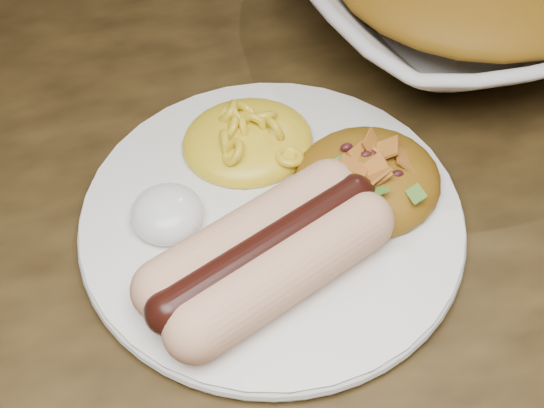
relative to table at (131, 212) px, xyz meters
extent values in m
cube|color=#473517|center=(0.00, 0.00, 0.07)|extent=(1.60, 0.90, 0.04)
cylinder|color=white|center=(0.09, -0.11, 0.10)|extent=(0.29, 0.29, 0.01)
cylinder|color=#E5B089|center=(0.08, -0.17, 0.13)|extent=(0.13, 0.08, 0.04)
cylinder|color=#E5B089|center=(0.08, -0.14, 0.13)|extent=(0.13, 0.08, 0.04)
cylinder|color=#3F120D|center=(0.08, -0.16, 0.13)|extent=(0.14, 0.08, 0.03)
ellipsoid|color=gold|center=(0.09, -0.05, 0.12)|extent=(0.11, 0.11, 0.04)
ellipsoid|color=white|center=(0.02, -0.10, 0.12)|extent=(0.05, 0.05, 0.03)
ellipsoid|color=#BE4203|center=(0.16, -0.11, 0.12)|extent=(0.10, 0.09, 0.04)
camera|label=1|loc=(0.01, -0.41, 0.50)|focal=50.00mm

